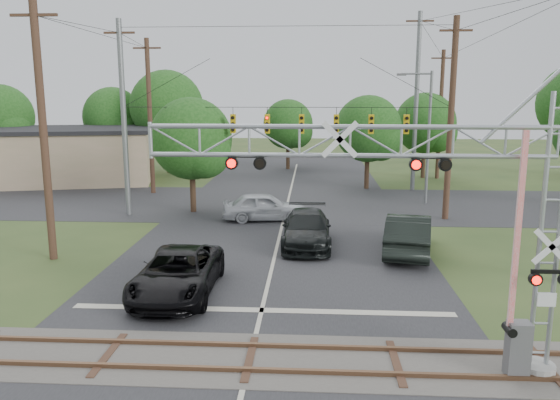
# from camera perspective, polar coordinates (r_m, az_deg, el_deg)

# --- Properties ---
(ground) EXTENTS (160.00, 160.00, 0.00)m
(ground) POSITION_cam_1_polar(r_m,az_deg,el_deg) (14.00, -4.17, -20.11)
(ground) COLOR #324821
(ground) RESTS_ON ground
(road_main) EXTENTS (14.00, 90.00, 0.02)m
(road_main) POSITION_cam_1_polar(r_m,az_deg,el_deg) (23.09, -0.88, -7.22)
(road_main) COLOR #29292B
(road_main) RESTS_ON ground
(road_cross) EXTENTS (90.00, 12.00, 0.02)m
(road_cross) POSITION_cam_1_polar(r_m,az_deg,el_deg) (36.63, 0.78, -0.38)
(road_cross) COLOR #29292B
(road_cross) RESTS_ON ground
(railroad_track) EXTENTS (90.00, 3.20, 0.17)m
(railroad_track) POSITION_cam_1_polar(r_m,az_deg,el_deg) (15.72, -3.17, -16.26)
(railroad_track) COLOR #4A4540
(railroad_track) RESTS_ON ground
(crossing_gantry) EXTENTS (10.57, 0.93, 7.30)m
(crossing_gantry) POSITION_cam_1_polar(r_m,az_deg,el_deg) (14.07, 14.98, -0.55)
(crossing_gantry) COLOR gray
(crossing_gantry) RESTS_ON ground
(traffic_signal_span) EXTENTS (19.34, 0.36, 11.50)m
(traffic_signal_span) POSITION_cam_1_polar(r_m,az_deg,el_deg) (31.92, 2.01, 8.25)
(traffic_signal_span) COLOR slate
(traffic_signal_span) RESTS_ON ground
(pickup_black) EXTENTS (2.75, 5.87, 1.63)m
(pickup_black) POSITION_cam_1_polar(r_m,az_deg,el_deg) (20.42, -10.64, -7.51)
(pickup_black) COLOR black
(pickup_black) RESTS_ON ground
(car_dark) EXTENTS (2.32, 5.68, 1.65)m
(car_dark) POSITION_cam_1_polar(r_m,az_deg,el_deg) (26.47, 2.79, -3.03)
(car_dark) COLOR black
(car_dark) RESTS_ON ground
(sedan_silver) EXTENTS (5.03, 2.56, 1.64)m
(sedan_silver) POSITION_cam_1_polar(r_m,az_deg,el_deg) (31.68, -1.65, -0.69)
(sedan_silver) COLOR #ACAFB4
(sedan_silver) RESTS_ON ground
(suv_dark) EXTENTS (3.02, 5.89, 1.85)m
(suv_dark) POSITION_cam_1_polar(r_m,az_deg,el_deg) (25.82, 13.27, -3.44)
(suv_dark) COLOR black
(suv_dark) RESTS_ON ground
(commercial_building) EXTENTS (20.87, 13.88, 4.48)m
(commercial_building) POSITION_cam_1_polar(r_m,az_deg,el_deg) (50.07, -24.17, 4.31)
(commercial_building) COLOR tan
(commercial_building) RESTS_ON ground
(streetlight) EXTENTS (2.33, 0.24, 8.73)m
(streetlight) POSITION_cam_1_polar(r_m,az_deg,el_deg) (37.32, 15.04, 7.01)
(streetlight) COLOR slate
(streetlight) RESTS_ON ground
(utility_poles) EXTENTS (24.73, 27.48, 13.16)m
(utility_poles) POSITION_cam_1_polar(r_m,az_deg,el_deg) (34.68, 5.71, 8.82)
(utility_poles) COLOR #442C1F
(utility_poles) RESTS_ON ground
(treeline) EXTENTS (57.97, 25.24, 10.02)m
(treeline) POSITION_cam_1_polar(r_m,az_deg,el_deg) (46.89, 3.12, 8.76)
(treeline) COLOR #3B281B
(treeline) RESTS_ON ground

